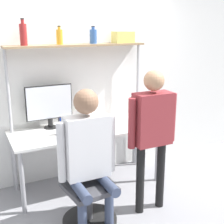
% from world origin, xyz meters
% --- Properties ---
extents(ground_plane, '(12.00, 12.00, 0.00)m').
position_xyz_m(ground_plane, '(0.00, 0.00, 0.00)').
color(ground_plane, gray).
extents(wall_back, '(8.00, 0.06, 2.70)m').
position_xyz_m(wall_back, '(0.00, 0.77, 1.35)').
color(wall_back, white).
rests_on(wall_back, ground_plane).
extents(desk, '(1.83, 0.72, 0.75)m').
position_xyz_m(desk, '(0.00, 0.38, 0.68)').
color(desk, silver).
rests_on(desk, ground_plane).
extents(shelf_unit, '(1.74, 0.23, 1.76)m').
position_xyz_m(shelf_unit, '(0.00, 0.61, 1.47)').
color(shelf_unit, '#997A56').
rests_on(shelf_unit, ground_plane).
extents(monitor, '(0.57, 0.16, 0.53)m').
position_xyz_m(monitor, '(-0.39, 0.60, 1.05)').
color(monitor, black).
rests_on(monitor, desk).
extents(laptop, '(0.31, 0.21, 0.22)m').
position_xyz_m(laptop, '(-0.22, 0.24, 0.82)').
color(laptop, '#333338').
rests_on(laptop, desk).
extents(cell_phone, '(0.07, 0.15, 0.01)m').
position_xyz_m(cell_phone, '(0.03, 0.22, 0.76)').
color(cell_phone, black).
rests_on(cell_phone, desk).
extents(office_chair, '(0.56, 0.56, 0.89)m').
position_xyz_m(office_chair, '(-0.29, -0.36, 0.27)').
color(office_chair, black).
rests_on(office_chair, ground_plane).
extents(person_seated, '(0.60, 0.48, 1.41)m').
position_xyz_m(person_seated, '(-0.28, -0.41, 0.83)').
color(person_seated, '#38425B').
rests_on(person_seated, ground_plane).
extents(person_standing, '(0.57, 0.21, 1.55)m').
position_xyz_m(person_standing, '(0.42, -0.44, 0.98)').
color(person_standing, black).
rests_on(person_standing, ground_plane).
extents(bottle_amber, '(0.08, 0.08, 0.22)m').
position_xyz_m(bottle_amber, '(-0.22, 0.61, 1.85)').
color(bottle_amber, gold).
rests_on(bottle_amber, shelf_unit).
extents(bottle_red, '(0.08, 0.08, 0.30)m').
position_xyz_m(bottle_red, '(-0.63, 0.61, 1.88)').
color(bottle_red, maroon).
rests_on(bottle_red, shelf_unit).
extents(bottle_blue, '(0.09, 0.09, 0.21)m').
position_xyz_m(bottle_blue, '(0.21, 0.61, 1.85)').
color(bottle_blue, '#335999').
rests_on(bottle_blue, shelf_unit).
extents(storage_box, '(0.26, 0.17, 0.14)m').
position_xyz_m(storage_box, '(0.62, 0.61, 1.83)').
color(storage_box, '#DBCC66').
rests_on(storage_box, shelf_unit).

